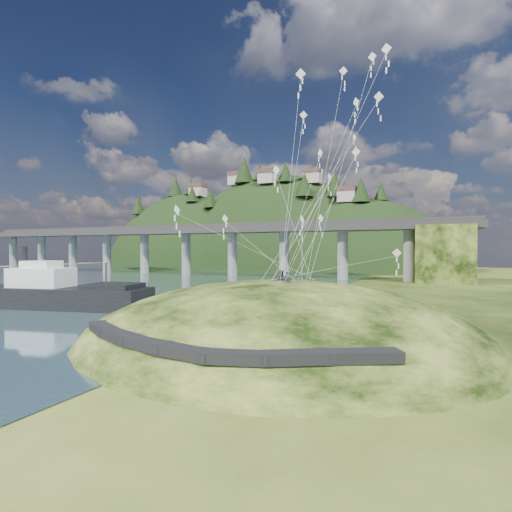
% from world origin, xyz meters
% --- Properties ---
extents(ground, '(320.00, 320.00, 0.00)m').
position_xyz_m(ground, '(0.00, 0.00, 0.00)').
color(ground, black).
rests_on(ground, ground).
extents(grass_hill, '(36.00, 32.00, 13.00)m').
position_xyz_m(grass_hill, '(8.00, 2.00, -1.50)').
color(grass_hill, black).
rests_on(grass_hill, ground).
extents(footpath, '(22.29, 5.84, 0.83)m').
position_xyz_m(footpath, '(7.46, -9.74, 2.08)').
color(footpath, black).
rests_on(footpath, ground).
extents(bridge, '(160.00, 11.00, 15.00)m').
position_xyz_m(bridge, '(-26.46, 70.07, 9.70)').
color(bridge, '#2D2B2B').
rests_on(bridge, ground).
extents(far_ridge, '(153.00, 70.00, 94.50)m').
position_xyz_m(far_ridge, '(-43.58, 122.17, -7.44)').
color(far_ridge, black).
rests_on(far_ridge, ground).
extents(work_barge, '(23.71, 11.03, 8.02)m').
position_xyz_m(work_barge, '(-24.58, 7.29, 2.01)').
color(work_barge, black).
rests_on(work_barge, ground).
extents(wooden_dock, '(12.33, 5.95, 0.89)m').
position_xyz_m(wooden_dock, '(-5.18, 4.98, 0.39)').
color(wooden_dock, '#3E1E19').
rests_on(wooden_dock, ground).
extents(kite_flyers, '(1.78, 1.74, 1.83)m').
position_xyz_m(kite_flyers, '(8.25, 2.04, 5.89)').
color(kite_flyers, '#242830').
rests_on(kite_flyers, ground).
extents(kite_swarm, '(14.51, 17.83, 21.91)m').
position_xyz_m(kite_swarm, '(10.97, 5.76, 16.37)').
color(kite_swarm, white).
rests_on(kite_swarm, ground).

